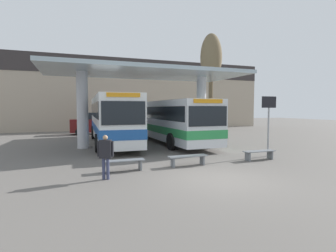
% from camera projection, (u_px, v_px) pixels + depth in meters
% --- Properties ---
extents(ground_plane, '(100.00, 100.00, 0.00)m').
position_uv_depth(ground_plane, '(218.00, 179.00, 9.49)').
color(ground_plane, '#605B56').
extents(townhouse_backdrop, '(40.00, 0.58, 8.59)m').
position_uv_depth(townhouse_backdrop, '(115.00, 88.00, 31.12)').
color(townhouse_backdrop, tan).
rests_on(townhouse_backdrop, ground_plane).
extents(station_canopy, '(13.50, 6.25, 5.14)m').
position_uv_depth(station_canopy, '(147.00, 80.00, 18.06)').
color(station_canopy, silver).
rests_on(station_canopy, ground_plane).
extents(transit_bus_left_bay, '(3.07, 12.30, 3.38)m').
position_uv_depth(transit_bus_left_bay, '(112.00, 118.00, 19.11)').
color(transit_bus_left_bay, white).
rests_on(transit_bus_left_bay, ground_plane).
extents(transit_bus_center_bay, '(2.87, 11.91, 3.10)m').
position_uv_depth(transit_bus_center_bay, '(169.00, 119.00, 19.83)').
color(transit_bus_center_bay, silver).
rests_on(transit_bus_center_bay, ground_plane).
extents(waiting_bench_near_pillar, '(1.65, 0.44, 0.46)m').
position_uv_depth(waiting_bench_near_pillar, '(124.00, 163.00, 10.65)').
color(waiting_bench_near_pillar, slate).
rests_on(waiting_bench_near_pillar, ground_plane).
extents(waiting_bench_mid_platform, '(1.80, 0.44, 0.46)m').
position_uv_depth(waiting_bench_mid_platform, '(188.00, 158.00, 11.63)').
color(waiting_bench_mid_platform, slate).
rests_on(waiting_bench_mid_platform, ground_plane).
extents(waiting_bench_far_platform, '(1.69, 0.44, 0.46)m').
position_uv_depth(waiting_bench_far_platform, '(259.00, 153.00, 12.98)').
color(waiting_bench_far_platform, slate).
rests_on(waiting_bench_far_platform, ground_plane).
extents(info_sign_platform, '(0.90, 0.09, 3.19)m').
position_uv_depth(info_sign_platform, '(269.00, 114.00, 13.92)').
color(info_sign_platform, gray).
rests_on(info_sign_platform, ground_plane).
extents(pedestrian_waiting, '(0.58, 0.36, 1.61)m').
position_uv_depth(pedestrian_waiting, '(106.00, 152.00, 9.36)').
color(pedestrian_waiting, '#333856').
rests_on(pedestrian_waiting, ground_plane).
extents(poplar_tree_behind_left, '(2.05, 2.05, 9.65)m').
position_uv_depth(poplar_tree_behind_left, '(211.00, 60.00, 24.88)').
color(poplar_tree_behind_left, brown).
rests_on(poplar_tree_behind_left, ground_plane).
extents(parked_car_street, '(4.21, 2.00, 2.15)m').
position_uv_depth(parked_car_street, '(92.00, 124.00, 26.16)').
color(parked_car_street, maroon).
rests_on(parked_car_street, ground_plane).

